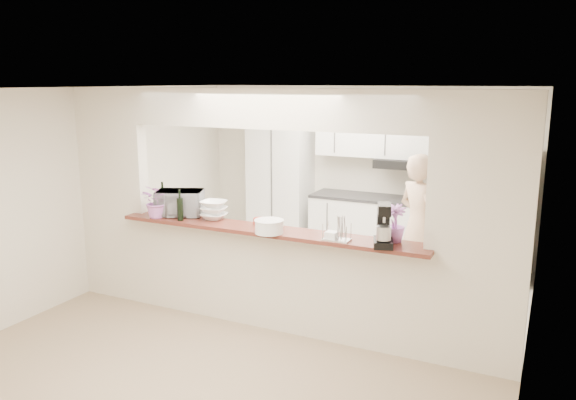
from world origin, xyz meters
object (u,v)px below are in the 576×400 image
Objects in this scene: stand_mixer at (384,227)px; person at (419,226)px; refrigerator at (502,216)px; toaster_oven at (180,203)px.

person reaches higher than stand_mixer.
stand_mixer is 1.76m from person.
refrigerator is 1.37m from person.
refrigerator is 3.34× the size of toaster_oven.
refrigerator is 4.14m from toaster_oven.
refrigerator reaches higher than stand_mixer.
toaster_oven is (-3.20, -2.60, 0.38)m from refrigerator.
stand_mixer is at bearing -106.09° from refrigerator.
person is at bearing 9.15° from toaster_oven.
refrigerator is at bearing 15.27° from toaster_oven.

